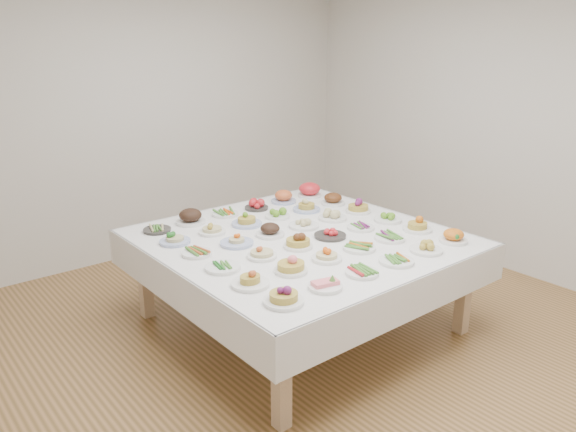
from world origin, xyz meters
TOP-DOWN VIEW (x-y plane):
  - room_envelope at (0.00, 0.00)m, footprint 5.02×5.02m
  - display_table at (0.14, 0.23)m, footprint 2.18×2.18m
  - dish_0 at (-0.67, -0.58)m, footprint 0.24×0.24m
  - dish_1 at (-0.34, -0.58)m, footprint 0.21×0.21m
  - dish_2 at (-0.01, -0.58)m, footprint 0.23×0.22m
  - dish_3 at (0.31, -0.59)m, footprint 0.24×0.24m
  - dish_4 at (0.64, -0.58)m, footprint 0.23×0.23m
  - dish_5 at (0.96, -0.59)m, footprint 0.21×0.21m
  - dish_6 at (-0.68, -0.26)m, footprint 0.24×0.24m
  - dish_7 at (-0.35, -0.26)m, footprint 0.22×0.22m
  - dish_8 at (-0.03, -0.25)m, footprint 0.21×0.21m
  - dish_9 at (0.30, -0.25)m, footprint 0.24×0.23m
  - dish_10 at (0.63, -0.25)m, footprint 0.23×0.23m
  - dish_11 at (0.96, -0.25)m, footprint 0.23×0.23m
  - dish_12 at (-0.67, 0.06)m, footprint 0.24×0.24m
  - dish_13 at (-0.35, 0.07)m, footprint 0.21×0.21m
  - dish_14 at (-0.02, 0.06)m, footprint 0.22×0.21m
  - dish_15 at (0.31, 0.07)m, footprint 0.24×0.24m
  - dish_16 at (0.63, 0.06)m, footprint 0.21×0.21m
  - dish_17 at (0.96, 0.06)m, footprint 0.23×0.23m
  - dish_18 at (-0.67, 0.40)m, footprint 0.21×0.21m
  - dish_19 at (-0.34, 0.39)m, footprint 0.24×0.24m
  - dish_20 at (-0.03, 0.39)m, footprint 0.22×0.22m
  - dish_21 at (0.31, 0.38)m, footprint 0.24×0.24m
  - dish_22 at (0.63, 0.38)m, footprint 0.23×0.23m
  - dish_23 at (0.95, 0.39)m, footprint 0.24×0.23m
  - dish_24 at (-0.68, 0.71)m, footprint 0.23×0.23m
  - dish_25 at (-0.35, 0.72)m, footprint 0.21×0.21m
  - dish_26 at (-0.02, 0.72)m, footprint 0.24×0.24m
  - dish_27 at (0.30, 0.72)m, footprint 0.21×0.21m
  - dish_28 at (0.62, 0.71)m, footprint 0.24×0.24m
  - dish_29 at (0.95, 0.71)m, footprint 0.21×0.21m
  - dish_30 at (-0.66, 1.04)m, footprint 0.21×0.21m
  - dish_31 at (-0.35, 1.05)m, footprint 0.24×0.24m
  - dish_32 at (-0.01, 1.05)m, footprint 0.23×0.22m
  - dish_33 at (0.31, 1.03)m, footprint 0.21×0.21m
  - dish_34 at (0.63, 1.05)m, footprint 0.26×0.26m
  - dish_35 at (0.95, 1.05)m, footprint 0.25×0.25m

SIDE VIEW (x-z plane):
  - display_table at x=0.14m, z-range 0.31..1.06m
  - dish_16 at x=0.63m, z-range 0.75..0.79m
  - dish_12 at x=-0.67m, z-range 0.74..0.79m
  - dish_30 at x=-0.66m, z-range 0.75..0.80m
  - dish_3 at x=0.31m, z-range 0.75..0.80m
  - dish_9 at x=0.30m, z-range 0.75..0.80m
  - dish_10 at x=0.63m, z-range 0.75..0.80m
  - dish_18 at x=-0.67m, z-range 0.75..0.80m
  - dish_32 at x=-0.01m, z-range 0.75..0.80m
  - dish_2 at x=-0.01m, z-range 0.75..0.80m
  - dish_17 at x=0.96m, z-range 0.74..0.83m
  - dish_15 at x=0.31m, z-range 0.74..0.83m
  - dish_1 at x=-0.34m, z-range 0.74..0.83m
  - dish_21 at x=0.31m, z-range 0.74..0.84m
  - dish_27 at x=0.30m, z-range 0.74..0.84m
  - dish_33 at x=0.31m, z-range 0.74..0.84m
  - dish_4 at x=0.64m, z-range 0.74..0.84m
  - dish_22 at x=0.63m, z-range 0.74..0.85m
  - dish_13 at x=-0.35m, z-range 0.74..0.85m
  - dish_19 at x=-0.34m, z-range 0.74..0.86m
  - dish_8 at x=-0.03m, z-range 0.74..0.86m
  - dish_25 at x=-0.35m, z-range 0.74..0.86m
  - dish_6 at x=-0.68m, z-range 0.74..0.86m
  - dish_20 at x=-0.03m, z-range 0.74..0.86m
  - dish_24 at x=-0.68m, z-range 0.75..0.87m
  - dish_5 at x=0.96m, z-range 0.75..0.87m
  - dish_28 at x=0.62m, z-range 0.74..0.87m
  - dish_29 at x=0.95m, z-range 0.75..0.87m
  - dish_14 at x=-0.02m, z-range 0.75..0.88m
  - dish_0 at x=-0.67m, z-range 0.74..0.88m
  - dish_7 at x=-0.35m, z-range 0.75..0.88m
  - dish_31 at x=-0.35m, z-range 0.75..0.89m
  - dish_11 at x=0.96m, z-range 0.75..0.89m
  - dish_34 at x=0.63m, z-range 0.75..0.89m
  - dish_23 at x=0.95m, z-range 0.75..0.89m
  - dish_26 at x=-0.02m, z-range 0.75..0.89m
  - dish_35 at x=0.95m, z-range 0.75..0.89m
  - room_envelope at x=0.00m, z-range 0.43..3.24m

